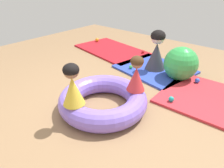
{
  "coord_description": "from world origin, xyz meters",
  "views": [
    {
      "loc": [
        1.84,
        -1.74,
        1.76
      ],
      "look_at": [
        0.11,
        0.28,
        0.32
      ],
      "focal_mm": 33.14,
      "sensor_mm": 36.0,
      "label": 1
    }
  ],
  "objects_px": {
    "play_ball_green": "(131,67)",
    "exercise_ball_large": "(181,64)",
    "play_ball_red": "(143,51)",
    "play_ball_blue": "(197,80)",
    "play_ball_teal": "(171,99)",
    "child_in_yellow": "(72,85)",
    "child_in_red": "(136,74)",
    "inflatable_cushion": "(103,100)",
    "play_ball_orange": "(97,40)",
    "adult_seated": "(157,51)"
  },
  "relations": [
    {
      "from": "child_in_yellow",
      "to": "play_ball_orange",
      "type": "bearing_deg",
      "value": 77.29
    },
    {
      "from": "child_in_red",
      "to": "play_ball_teal",
      "type": "relative_size",
      "value": 6.0
    },
    {
      "from": "child_in_yellow",
      "to": "play_ball_blue",
      "type": "distance_m",
      "value": 2.3
    },
    {
      "from": "child_in_yellow",
      "to": "play_ball_red",
      "type": "height_order",
      "value": "child_in_yellow"
    },
    {
      "from": "play_ball_red",
      "to": "play_ball_teal",
      "type": "bearing_deg",
      "value": -45.57
    },
    {
      "from": "exercise_ball_large",
      "to": "play_ball_blue",
      "type": "bearing_deg",
      "value": -0.17
    },
    {
      "from": "play_ball_orange",
      "to": "play_ball_red",
      "type": "distance_m",
      "value": 1.51
    },
    {
      "from": "child_in_red",
      "to": "play_ball_teal",
      "type": "xyz_separation_m",
      "value": [
        0.38,
        0.42,
        -0.45
      ]
    },
    {
      "from": "adult_seated",
      "to": "exercise_ball_large",
      "type": "bearing_deg",
      "value": 159.46
    },
    {
      "from": "play_ball_red",
      "to": "exercise_ball_large",
      "type": "xyz_separation_m",
      "value": [
        1.23,
        -0.67,
        0.23
      ]
    },
    {
      "from": "child_in_yellow",
      "to": "child_in_red",
      "type": "distance_m",
      "value": 0.89
    },
    {
      "from": "play_ball_blue",
      "to": "exercise_ball_large",
      "type": "height_order",
      "value": "exercise_ball_large"
    },
    {
      "from": "play_ball_green",
      "to": "exercise_ball_large",
      "type": "bearing_deg",
      "value": 16.89
    },
    {
      "from": "exercise_ball_large",
      "to": "play_ball_orange",
      "type": "bearing_deg",
      "value": 167.16
    },
    {
      "from": "play_ball_orange",
      "to": "play_ball_red",
      "type": "relative_size",
      "value": 1.25
    },
    {
      "from": "play_ball_orange",
      "to": "play_ball_red",
      "type": "xyz_separation_m",
      "value": [
        1.51,
        0.05,
        -0.01
      ]
    },
    {
      "from": "play_ball_red",
      "to": "play_ball_orange",
      "type": "bearing_deg",
      "value": -178.21
    },
    {
      "from": "play_ball_orange",
      "to": "play_ball_blue",
      "type": "relative_size",
      "value": 1.22
    },
    {
      "from": "play_ball_orange",
      "to": "play_ball_teal",
      "type": "xyz_separation_m",
      "value": [
        3.02,
        -1.49,
        -0.01
      ]
    },
    {
      "from": "play_ball_blue",
      "to": "play_ball_red",
      "type": "height_order",
      "value": "play_ball_blue"
    },
    {
      "from": "play_ball_red",
      "to": "play_ball_teal",
      "type": "distance_m",
      "value": 2.16
    },
    {
      "from": "inflatable_cushion",
      "to": "exercise_ball_large",
      "type": "height_order",
      "value": "exercise_ball_large"
    },
    {
      "from": "play_ball_orange",
      "to": "play_ball_green",
      "type": "distance_m",
      "value": 2.05
    },
    {
      "from": "child_in_yellow",
      "to": "child_in_red",
      "type": "xyz_separation_m",
      "value": [
        0.38,
        0.8,
        -0.02
      ]
    },
    {
      "from": "child_in_red",
      "to": "exercise_ball_large",
      "type": "bearing_deg",
      "value": -130.91
    },
    {
      "from": "adult_seated",
      "to": "play_ball_blue",
      "type": "xyz_separation_m",
      "value": [
        0.89,
        -0.06,
        -0.34
      ]
    },
    {
      "from": "inflatable_cushion",
      "to": "play_ball_red",
      "type": "height_order",
      "value": "inflatable_cushion"
    },
    {
      "from": "child_in_yellow",
      "to": "play_ball_green",
      "type": "xyz_separation_m",
      "value": [
        -0.42,
        1.81,
        -0.48
      ]
    },
    {
      "from": "play_ball_blue",
      "to": "exercise_ball_large",
      "type": "distance_m",
      "value": 0.41
    },
    {
      "from": "adult_seated",
      "to": "play_ball_orange",
      "type": "xyz_separation_m",
      "value": [
        -2.2,
        0.57,
        -0.33
      ]
    },
    {
      "from": "play_ball_green",
      "to": "play_ball_red",
      "type": "height_order",
      "value": "play_ball_red"
    },
    {
      "from": "play_ball_teal",
      "to": "exercise_ball_large",
      "type": "height_order",
      "value": "exercise_ball_large"
    },
    {
      "from": "child_in_red",
      "to": "play_ball_orange",
      "type": "distance_m",
      "value": 3.29
    },
    {
      "from": "play_ball_teal",
      "to": "exercise_ball_large",
      "type": "bearing_deg",
      "value": 107.74
    },
    {
      "from": "child_in_red",
      "to": "play_ball_teal",
      "type": "height_order",
      "value": "child_in_red"
    },
    {
      "from": "inflatable_cushion",
      "to": "play_ball_blue",
      "type": "relative_size",
      "value": 15.28
    },
    {
      "from": "play_ball_green",
      "to": "exercise_ball_large",
      "type": "relative_size",
      "value": 0.12
    },
    {
      "from": "inflatable_cushion",
      "to": "adult_seated",
      "type": "distance_m",
      "value": 1.71
    },
    {
      "from": "play_ball_green",
      "to": "play_ball_teal",
      "type": "relative_size",
      "value": 0.84
    },
    {
      "from": "play_ball_red",
      "to": "inflatable_cushion",
      "type": "bearing_deg",
      "value": -70.54
    },
    {
      "from": "exercise_ball_large",
      "to": "inflatable_cushion",
      "type": "bearing_deg",
      "value": -104.45
    },
    {
      "from": "play_ball_orange",
      "to": "play_ball_blue",
      "type": "xyz_separation_m",
      "value": [
        3.09,
        -0.63,
        -0.01
      ]
    },
    {
      "from": "adult_seated",
      "to": "play_ball_green",
      "type": "relative_size",
      "value": 10.98
    },
    {
      "from": "play_ball_green",
      "to": "exercise_ball_large",
      "type": "distance_m",
      "value": 0.98
    },
    {
      "from": "play_ball_blue",
      "to": "play_ball_red",
      "type": "xyz_separation_m",
      "value": [
        -1.58,
        0.67,
        -0.0
      ]
    },
    {
      "from": "inflatable_cushion",
      "to": "play_ball_teal",
      "type": "xyz_separation_m",
      "value": [
        0.7,
        0.76,
        -0.06
      ]
    },
    {
      "from": "child_in_yellow",
      "to": "adult_seated",
      "type": "xyz_separation_m",
      "value": [
        -0.06,
        2.15,
        -0.14
      ]
    },
    {
      "from": "play_ball_orange",
      "to": "exercise_ball_large",
      "type": "relative_size",
      "value": 0.17
    },
    {
      "from": "adult_seated",
      "to": "child_in_red",
      "type": "bearing_deg",
      "value": 93.7
    },
    {
      "from": "play_ball_blue",
      "to": "adult_seated",
      "type": "bearing_deg",
      "value": 176.3
    }
  ]
}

